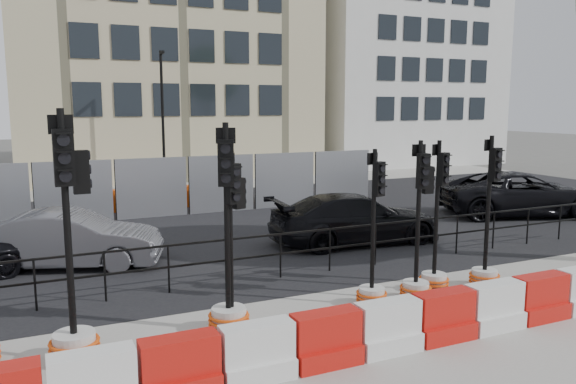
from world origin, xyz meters
name	(u,v)px	position (x,y,z in m)	size (l,w,h in m)	color
ground	(305,296)	(0.00, 0.00, 0.00)	(120.00, 120.00, 0.00)	#51514C
sidewalk_near	(394,357)	(0.00, -3.00, 0.01)	(40.00, 6.00, 0.02)	gray
road	(205,226)	(0.00, 7.00, 0.01)	(40.00, 14.00, 0.03)	black
sidewalk_far	(149,188)	(0.00, 16.00, 0.01)	(40.00, 4.00, 0.02)	gray
building_cream	(159,6)	(2.00, 21.99, 9.00)	(15.00, 10.06, 18.00)	#BBB388
building_white	(391,39)	(17.00, 21.99, 8.00)	(12.00, 9.06, 16.00)	silver
kerb_railing	(280,248)	(0.00, 1.20, 0.69)	(18.00, 0.04, 1.00)	black
heras_fencing	(182,192)	(-0.01, 9.80, 0.68)	(14.33, 1.72, 2.00)	#95969D
lamp_post_far	(163,117)	(0.50, 14.98, 3.22)	(0.12, 0.56, 6.00)	black
barrier_row	(387,329)	(0.00, -2.80, 0.37)	(15.70, 0.50, 0.80)	red
traffic_signal_b	(73,305)	(-4.30, -1.21, 0.87)	(0.72, 0.72, 3.65)	silver
traffic_signal_c	(228,291)	(-1.93, -1.09, 0.71)	(0.68, 0.68, 3.43)	silver
traffic_signal_d	(232,289)	(-1.85, -1.05, 0.72)	(0.59, 0.59, 3.01)	silver
traffic_signal_e	(373,275)	(0.88, -1.03, 0.60)	(0.58, 0.58, 2.92)	silver
traffic_signal_f	(417,264)	(1.81, -1.12, 0.73)	(0.60, 0.60, 3.06)	silver
traffic_signal_g	(435,261)	(2.48, -0.83, 0.62)	(0.60, 0.60, 3.02)	silver
traffic_signal_h	(486,257)	(3.57, -1.06, 0.64)	(0.61, 0.61, 3.10)	silver
car_b	(71,239)	(-4.03, 3.96, 0.66)	(4.27, 2.64, 1.33)	#4F4F54
car_c	(355,219)	(3.08, 3.23, 0.68)	(4.80, 2.25, 1.36)	black
car_d	(521,194)	(10.23, 4.30, 0.74)	(5.85, 4.15, 1.48)	black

